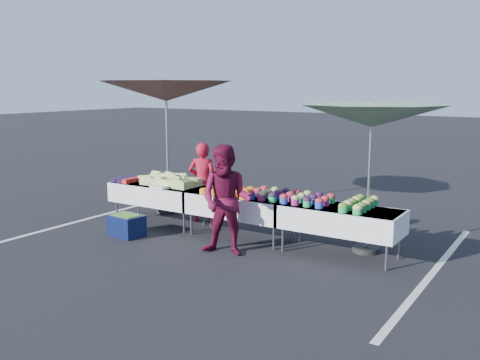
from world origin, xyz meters
The scene contains 17 objects.
ground centered at (0.00, 0.00, 0.00)m, with size 80.00×80.00×0.00m, color black.
stripe_left centered at (-3.20, 0.00, 0.00)m, with size 0.10×5.00×0.00m, color silver.
stripe_right centered at (3.20, 0.00, 0.00)m, with size 0.10×5.00×0.00m, color silver.
table_left centered at (-1.80, 0.00, 0.58)m, with size 1.86×0.81×0.75m.
table_center centered at (0.00, 0.00, 0.58)m, with size 1.86×0.81×0.75m.
table_right centered at (1.80, 0.00, 0.58)m, with size 1.86×0.81×0.75m.
berry_punnets centered at (-2.51, -0.06, 0.79)m, with size 0.40×0.54×0.08m.
corn_pile centered at (-1.56, 0.04, 0.84)m, with size 1.16×0.57×0.26m.
plastic_bags centered at (-1.50, -0.30, 0.78)m, with size 0.30×0.25×0.05m, color white.
carrot_bowls centered at (-0.15, -0.01, 0.80)m, with size 0.95×0.69×0.11m.
potato_cups centered at (0.95, 0.00, 0.83)m, with size 1.34×0.58×0.16m.
bean_baskets centered at (2.06, 0.08, 0.82)m, with size 0.36×0.86×0.15m.
vendor centered at (-1.19, 0.55, 0.76)m, with size 0.55×0.36×1.52m, color #A61328.
customer centered at (0.31, -0.87, 0.85)m, with size 0.82×0.64×1.69m, color maroon.
umbrella_left centered at (-2.25, 0.80, 2.44)m, with size 2.99×2.99×2.69m.
umbrella_right centered at (2.09, 0.40, 2.10)m, with size 2.35×2.35×2.31m.
storage_bin centered at (-1.71, -0.96, 0.19)m, with size 0.61×0.47×0.38m.
Camera 1 is at (4.75, -7.43, 2.56)m, focal length 40.00 mm.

